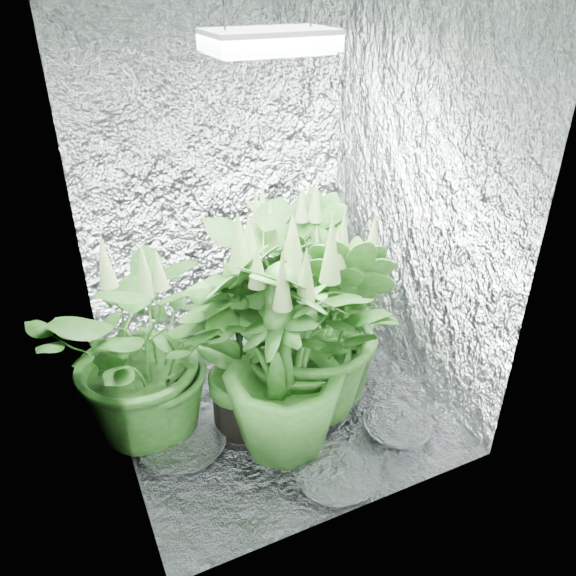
% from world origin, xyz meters
% --- Properties ---
extents(ground, '(1.60, 1.60, 0.00)m').
position_xyz_m(ground, '(0.00, 0.00, 0.00)').
color(ground, silver).
rests_on(ground, ground).
extents(walls, '(1.62, 1.62, 2.00)m').
position_xyz_m(walls, '(0.00, 0.00, 1.00)').
color(walls, silver).
rests_on(walls, ground).
extents(grow_lamp, '(0.50, 0.30, 0.22)m').
position_xyz_m(grow_lamp, '(0.00, 0.00, 1.83)').
color(grow_lamp, gray).
rests_on(grow_lamp, ceiling).
extents(plant_a, '(1.14, 1.14, 1.07)m').
position_xyz_m(plant_a, '(-0.64, 0.06, 0.51)').
color(plant_a, black).
rests_on(plant_a, ground).
extents(plant_b, '(0.75, 0.75, 1.12)m').
position_xyz_m(plant_b, '(0.15, 0.26, 0.51)').
color(plant_b, black).
rests_on(plant_b, ground).
extents(plant_c, '(0.53, 0.53, 1.00)m').
position_xyz_m(plant_c, '(0.47, 0.48, 0.46)').
color(plant_c, black).
rests_on(plant_c, ground).
extents(plant_d, '(0.78, 0.78, 1.12)m').
position_xyz_m(plant_d, '(-0.08, -0.31, 0.52)').
color(plant_d, black).
rests_on(plant_d, ground).
extents(plant_e, '(1.03, 1.03, 1.15)m').
position_xyz_m(plant_e, '(0.12, -0.15, 0.54)').
color(plant_e, black).
rests_on(plant_e, ground).
extents(plant_f, '(0.76, 0.76, 1.16)m').
position_xyz_m(plant_f, '(-0.21, -0.09, 0.53)').
color(plant_f, black).
rests_on(plant_f, ground).
extents(plant_g, '(0.72, 0.72, 1.09)m').
position_xyz_m(plant_g, '(0.36, -0.07, 0.51)').
color(plant_g, black).
rests_on(plant_g, ground).
extents(circulation_fan, '(0.14, 0.31, 0.35)m').
position_xyz_m(circulation_fan, '(0.60, 0.23, 0.15)').
color(circulation_fan, black).
rests_on(circulation_fan, ground).
extents(plant_label, '(0.05, 0.02, 0.08)m').
position_xyz_m(plant_label, '(-0.03, -0.34, 0.30)').
color(plant_label, white).
rests_on(plant_label, plant_d).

